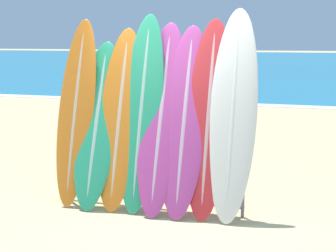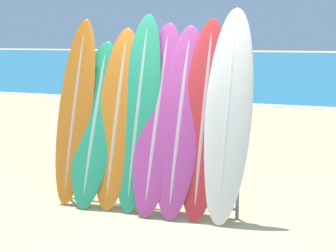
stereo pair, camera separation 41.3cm
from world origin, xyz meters
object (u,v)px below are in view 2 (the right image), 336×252
Objects in this scene: surfboard_slot_5 at (180,120)px; person_near_water at (179,78)px; surfboard_slot_6 at (204,118)px; surfboard_slot_0 at (75,110)px; surfboard_slot_1 at (95,123)px; surfboard_rack at (146,171)px; surfboard_slot_2 at (117,117)px; surfboard_slot_3 at (138,111)px; surfboard_slot_7 at (228,114)px; surfboard_slot_4 at (158,117)px.

surfboard_slot_5 is 8.48m from person_near_water.
surfboard_slot_5 is 0.29m from surfboard_slot_6.
surfboard_slot_1 is at bearing -4.91° from surfboard_slot_0.
surfboard_slot_5 reaches higher than surfboard_rack.
surfboard_slot_2 is 0.93× the size of surfboard_slot_3.
surfboard_rack is at bearing -3.37° from surfboard_slot_0.
surfboard_slot_7 reaches higher than surfboard_slot_5.
surfboard_slot_1 is 0.84m from surfboard_slot_4.
surfboard_slot_1 is at bearing 177.28° from surfboard_rack.
surfboard_slot_5 is at bearing 1.64° from surfboard_slot_1.
surfboard_slot_4 reaches higher than surfboard_slot_1.
surfboard_slot_5 is 0.92× the size of surfboard_slot_7.
surfboard_slot_3 reaches higher than surfboard_slot_5.
surfboard_slot_3 reaches higher than surfboard_rack.
surfboard_slot_3 reaches higher than person_near_water.
surfboard_slot_3 is at bearing 179.61° from surfboard_slot_7.
surfboard_slot_6 is 8.57m from person_near_water.
surfboard_slot_5 is at bearing 0.74° from surfboard_slot_2.
surfboard_slot_0 is 1.13m from surfboard_slot_4.
surfboard_slot_0 is at bearing 179.62° from surfboard_slot_2.
surfboard_slot_2 is at bearing -179.26° from surfboard_slot_7.
surfboard_slot_1 is at bearing -175.28° from surfboard_slot_3.
surfboard_slot_3 reaches higher than surfboard_slot_2.
surfboard_rack is 0.78m from surfboard_slot_5.
surfboard_slot_3 is at bearing 178.41° from surfboard_slot_5.
surfboard_rack is at bearing -175.77° from surfboard_slot_7.
surfboard_slot_0 reaches higher than surfboard_rack.
surfboard_slot_0 is 1.01× the size of surfboard_slot_6.
surfboard_slot_3 is at bearing 4.72° from surfboard_slot_1.
surfboard_slot_1 is 1.13m from surfboard_slot_5.
surfboard_slot_0 is 1.05× the size of surfboard_slot_2.
surfboard_slot_3 is (0.28, 0.03, 0.09)m from surfboard_slot_2.
person_near_water reaches higher than surfboard_rack.
surfboard_slot_6 reaches higher than surfboard_slot_2.
surfboard_slot_2 is 0.91× the size of surfboard_slot_7.
surfboard_slot_6 is (0.70, 0.07, 0.69)m from surfboard_rack.
surfboard_slot_7 is (0.57, 0.01, 0.10)m from surfboard_slot_5.
surfboard_slot_4 is 0.94× the size of surfboard_slot_7.
person_near_water is (-2.14, 8.03, -0.28)m from surfboard_slot_3.
person_near_water is (-2.39, 8.03, -0.22)m from surfboard_slot_4.
surfboard_slot_5 is 1.34× the size of person_near_water.
surfboard_slot_7 reaches higher than surfboard_slot_0.
surfboard_slot_7 is at bearing 1.34° from surfboard_slot_1.
surfboard_slot_2 is 0.95× the size of surfboard_slot_6.
surfboard_rack is 0.95× the size of surfboard_slot_7.
surfboard_rack is 1.38× the size of person_near_water.
surfboard_slot_6 is at bearing 0.46° from surfboard_slot_0.
surfboard_slot_6 is at bearing -0.71° from surfboard_slot_4.
surfboard_slot_3 is 0.98× the size of surfboard_slot_7.
surfboard_slot_7 is 8.68m from person_near_water.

